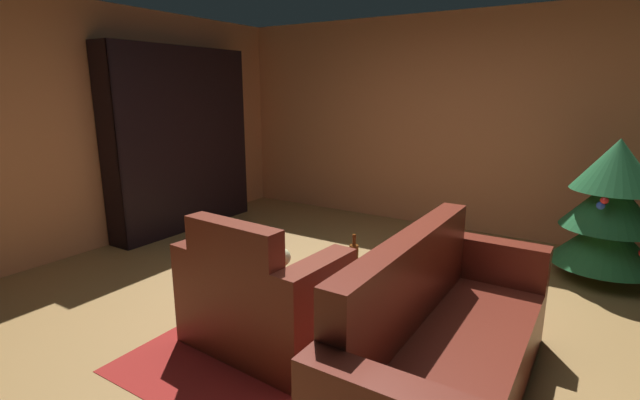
% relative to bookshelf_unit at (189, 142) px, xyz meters
% --- Properties ---
extents(ground_plane, '(7.63, 7.63, 0.00)m').
position_rel_bookshelf_unit_xyz_m(ground_plane, '(2.97, -1.21, -1.07)').
color(ground_plane, '#A07740').
extents(wall_back, '(6.48, 0.06, 2.60)m').
position_rel_bookshelf_unit_xyz_m(wall_back, '(2.97, 1.70, 0.24)').
color(wall_back, '#D58351').
rests_on(wall_back, ground).
extents(wall_left, '(0.06, 5.88, 2.60)m').
position_rel_bookshelf_unit_xyz_m(wall_left, '(-0.24, -1.21, 0.24)').
color(wall_left, '#D58351').
rests_on(wall_left, ground).
extents(area_rug, '(2.29, 2.04, 0.01)m').
position_rel_bookshelf_unit_xyz_m(area_rug, '(3.03, -1.55, -1.06)').
color(area_rug, maroon).
rests_on(area_rug, ground).
extents(bookshelf_unit, '(0.34, 1.95, 2.20)m').
position_rel_bookshelf_unit_xyz_m(bookshelf_unit, '(0.00, 0.00, 0.00)').
color(bookshelf_unit, black).
rests_on(bookshelf_unit, ground).
extents(armchair_red, '(1.09, 0.71, 0.94)m').
position_rel_bookshelf_unit_xyz_m(armchair_red, '(2.59, -1.77, -0.73)').
color(armchair_red, maroon).
rests_on(armchair_red, ground).
extents(couch_red, '(0.71, 2.01, 0.94)m').
position_rel_bookshelf_unit_xyz_m(couch_red, '(3.80, -1.66, -0.75)').
color(couch_red, maroon).
rests_on(couch_red, ground).
extents(coffee_table, '(0.69, 0.69, 0.42)m').
position_rel_bookshelf_unit_xyz_m(coffee_table, '(2.94, -1.40, -0.69)').
color(coffee_table, black).
rests_on(coffee_table, ground).
extents(book_stack_on_table, '(0.20, 0.17, 0.09)m').
position_rel_bookshelf_unit_xyz_m(book_stack_on_table, '(2.94, -1.44, -0.61)').
color(book_stack_on_table, red).
rests_on(book_stack_on_table, coffee_table).
extents(bottle_on_table, '(0.07, 0.07, 0.31)m').
position_rel_bookshelf_unit_xyz_m(bottle_on_table, '(3.00, -1.23, -0.53)').
color(bottle_on_table, '#5B2E0F').
rests_on(bottle_on_table, coffee_table).
extents(decorated_tree, '(0.90, 0.90, 1.31)m').
position_rel_bookshelf_unit_xyz_m(decorated_tree, '(4.51, 0.79, -0.39)').
color(decorated_tree, brown).
rests_on(decorated_tree, ground).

